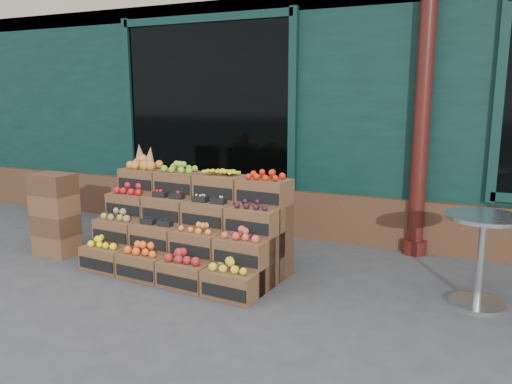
% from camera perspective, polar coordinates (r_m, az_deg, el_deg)
% --- Properties ---
extents(ground, '(60.00, 60.00, 0.00)m').
position_cam_1_polar(ground, '(4.53, -1.35, -12.38)').
color(ground, '#3C3C3E').
rests_on(ground, ground).
extents(shop_facade, '(12.00, 6.24, 4.80)m').
position_cam_1_polar(shop_facade, '(9.06, 13.11, 14.50)').
color(shop_facade, black).
rests_on(shop_facade, ground).
extents(crate_display, '(2.10, 1.13, 1.27)m').
position_cam_1_polar(crate_display, '(5.26, -7.66, -4.61)').
color(crate_display, brown).
rests_on(crate_display, ground).
extents(spare_crates, '(0.48, 0.34, 0.94)m').
position_cam_1_polar(spare_crates, '(6.10, -21.99, -2.41)').
color(spare_crates, brown).
rests_on(spare_crates, ground).
extents(bistro_table, '(0.64, 0.64, 0.81)m').
position_cam_1_polar(bistro_table, '(4.69, 24.37, -6.03)').
color(bistro_table, '#B8BABF').
rests_on(bistro_table, ground).
extents(shopkeeper, '(0.78, 0.63, 1.84)m').
position_cam_1_polar(shopkeeper, '(7.29, -1.70, 4.07)').
color(shopkeeper, '#195829').
rests_on(shopkeeper, ground).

